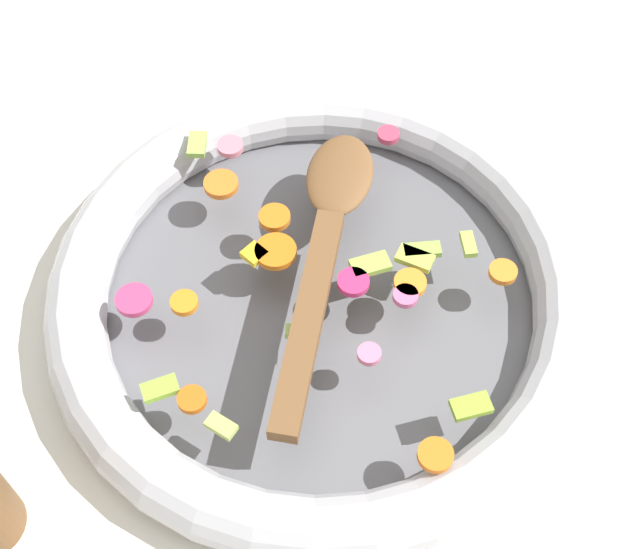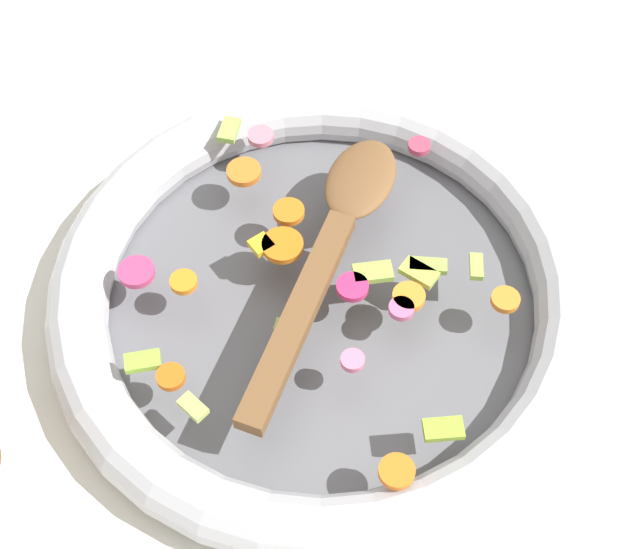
% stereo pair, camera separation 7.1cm
% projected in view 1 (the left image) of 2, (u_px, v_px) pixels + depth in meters
% --- Properties ---
extents(ground_plane, '(4.00, 4.00, 0.00)m').
position_uv_depth(ground_plane, '(320.00, 307.00, 0.75)').
color(ground_plane, silver).
extents(skillet, '(0.45, 0.45, 0.05)m').
position_uv_depth(skillet, '(320.00, 293.00, 0.73)').
color(skillet, slate).
rests_on(skillet, ground_plane).
extents(chopped_vegetables, '(0.35, 0.32, 0.01)m').
position_uv_depth(chopped_vegetables, '(309.00, 274.00, 0.71)').
color(chopped_vegetables, orange).
rests_on(chopped_vegetables, skillet).
extents(wooden_spoon, '(0.28, 0.14, 0.01)m').
position_uv_depth(wooden_spoon, '(326.00, 237.00, 0.72)').
color(wooden_spoon, brown).
rests_on(wooden_spoon, chopped_vegetables).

